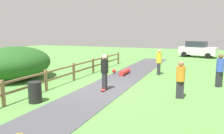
{
  "coord_description": "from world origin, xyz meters",
  "views": [
    {
      "loc": [
        4.58,
        -9.69,
        2.97
      ],
      "look_at": [
        -0.04,
        1.34,
        1.0
      ],
      "focal_mm": 33.87,
      "sensor_mm": 36.0,
      "label": 1
    }
  ],
  "objects_px": {
    "bystander_blue": "(220,69)",
    "bystander_orange": "(181,78)",
    "parked_car_white": "(197,49)",
    "trash_bin": "(35,92)",
    "bystander_yellow": "(159,61)",
    "bush_large": "(15,63)",
    "skater_riding": "(105,70)",
    "skater_fallen": "(124,72)"
  },
  "relations": [
    {
      "from": "bystander_blue",
      "to": "bystander_orange",
      "type": "relative_size",
      "value": 1.06
    },
    {
      "from": "bystander_orange",
      "to": "parked_car_white",
      "type": "distance_m",
      "value": 17.65
    },
    {
      "from": "trash_bin",
      "to": "bystander_orange",
      "type": "distance_m",
      "value": 6.4
    },
    {
      "from": "bystander_yellow",
      "to": "bystander_blue",
      "type": "bearing_deg",
      "value": -30.15
    },
    {
      "from": "bystander_orange",
      "to": "bystander_yellow",
      "type": "xyz_separation_m",
      "value": [
        -1.9,
        5.09,
        0.05
      ]
    },
    {
      "from": "bush_large",
      "to": "bystander_orange",
      "type": "bearing_deg",
      "value": -0.48
    },
    {
      "from": "bush_large",
      "to": "bystander_yellow",
      "type": "relative_size",
      "value": 2.63
    },
    {
      "from": "bystander_yellow",
      "to": "parked_car_white",
      "type": "bearing_deg",
      "value": 79.58
    },
    {
      "from": "bush_large",
      "to": "skater_riding",
      "type": "bearing_deg",
      "value": -1.9
    },
    {
      "from": "skater_fallen",
      "to": "bystander_yellow",
      "type": "relative_size",
      "value": 0.79
    },
    {
      "from": "skater_fallen",
      "to": "bystander_blue",
      "type": "xyz_separation_m",
      "value": [
        5.96,
        -1.19,
        0.81
      ]
    },
    {
      "from": "bystander_blue",
      "to": "parked_car_white",
      "type": "bearing_deg",
      "value": 95.34
    },
    {
      "from": "skater_riding",
      "to": "bystander_yellow",
      "type": "distance_m",
      "value": 5.52
    },
    {
      "from": "bystander_blue",
      "to": "bystander_yellow",
      "type": "relative_size",
      "value": 1.01
    },
    {
      "from": "bystander_orange",
      "to": "skater_fallen",
      "type": "bearing_deg",
      "value": 135.2
    },
    {
      "from": "bystander_blue",
      "to": "bystander_orange",
      "type": "height_order",
      "value": "bystander_blue"
    },
    {
      "from": "skater_riding",
      "to": "bystander_orange",
      "type": "distance_m",
      "value": 3.7
    },
    {
      "from": "bush_large",
      "to": "trash_bin",
      "type": "bearing_deg",
      "value": -35.16
    },
    {
      "from": "trash_bin",
      "to": "parked_car_white",
      "type": "xyz_separation_m",
      "value": [
        6.05,
        20.64,
        0.51
      ]
    },
    {
      "from": "bush_large",
      "to": "skater_riding",
      "type": "xyz_separation_m",
      "value": [
        6.31,
        -0.21,
        0.01
      ]
    },
    {
      "from": "bystander_yellow",
      "to": "parked_car_white",
      "type": "relative_size",
      "value": 0.4
    },
    {
      "from": "bush_large",
      "to": "skater_fallen",
      "type": "distance_m",
      "value": 7.16
    },
    {
      "from": "trash_bin",
      "to": "bystander_blue",
      "type": "xyz_separation_m",
      "value": [
        7.42,
        5.95,
        0.56
      ]
    },
    {
      "from": "bush_large",
      "to": "bystander_blue",
      "type": "distance_m",
      "value": 12.14
    },
    {
      "from": "skater_riding",
      "to": "bystander_orange",
      "type": "height_order",
      "value": "skater_riding"
    },
    {
      "from": "trash_bin",
      "to": "bystander_yellow",
      "type": "distance_m",
      "value": 8.93
    },
    {
      "from": "parked_car_white",
      "to": "bush_large",
      "type": "bearing_deg",
      "value": -120.69
    },
    {
      "from": "trash_bin",
      "to": "skater_riding",
      "type": "relative_size",
      "value": 0.49
    },
    {
      "from": "bush_large",
      "to": "bystander_yellow",
      "type": "distance_m",
      "value": 9.54
    },
    {
      "from": "skater_riding",
      "to": "parked_car_white",
      "type": "xyz_separation_m",
      "value": [
        4.11,
        17.77,
        -0.1
      ]
    },
    {
      "from": "bystander_orange",
      "to": "parked_car_white",
      "type": "bearing_deg",
      "value": 88.66
    },
    {
      "from": "bush_large",
      "to": "skater_riding",
      "type": "distance_m",
      "value": 6.32
    },
    {
      "from": "skater_fallen",
      "to": "parked_car_white",
      "type": "xyz_separation_m",
      "value": [
        4.59,
        13.5,
        0.76
      ]
    },
    {
      "from": "bystander_blue",
      "to": "bystander_yellow",
      "type": "xyz_separation_m",
      "value": [
        -3.68,
        2.14,
        -0.01
      ]
    },
    {
      "from": "skater_riding",
      "to": "bystander_yellow",
      "type": "relative_size",
      "value": 1.03
    },
    {
      "from": "skater_riding",
      "to": "bystander_orange",
      "type": "bearing_deg",
      "value": 1.94
    },
    {
      "from": "bystander_blue",
      "to": "parked_car_white",
      "type": "distance_m",
      "value": 14.76
    },
    {
      "from": "skater_riding",
      "to": "bystander_blue",
      "type": "relative_size",
      "value": 1.02
    },
    {
      "from": "bush_large",
      "to": "skater_fallen",
      "type": "xyz_separation_m",
      "value": [
        5.84,
        4.06,
        -0.85
      ]
    },
    {
      "from": "bush_large",
      "to": "skater_fallen",
      "type": "height_order",
      "value": "bush_large"
    },
    {
      "from": "skater_fallen",
      "to": "bystander_yellow",
      "type": "height_order",
      "value": "bystander_yellow"
    },
    {
      "from": "bush_large",
      "to": "parked_car_white",
      "type": "distance_m",
      "value": 20.42
    }
  ]
}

